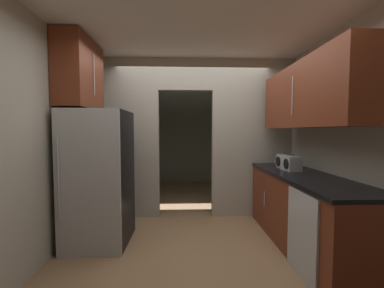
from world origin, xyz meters
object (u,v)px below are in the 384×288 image
dishwasher (302,235)px  book_stack (278,163)px  refrigerator (99,177)px  boombox (288,162)px

dishwasher → book_stack: book_stack is taller
refrigerator → boombox: size_ratio=3.90×
refrigerator → book_stack: 2.64m
book_stack → dishwasher: bearing=-103.2°
dishwasher → book_stack: (0.33, 1.41, 0.52)m
refrigerator → book_stack: bearing=12.8°
boombox → book_stack: bearing=86.0°
book_stack → boombox: bearing=-94.0°
boombox → refrigerator: bearing=-176.3°
boombox → book_stack: (0.03, 0.42, -0.06)m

